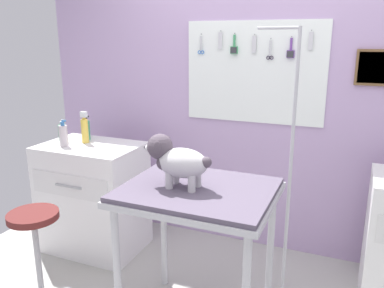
{
  "coord_description": "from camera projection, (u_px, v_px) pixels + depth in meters",
  "views": [
    {
      "loc": [
        0.7,
        -1.85,
        1.75
      ],
      "look_at": [
        -0.15,
        0.16,
        1.16
      ],
      "focal_mm": 36.85,
      "sensor_mm": 36.0,
      "label": 1
    }
  ],
  "objects": [
    {
      "name": "stool",
      "position": [
        35.0,
        229.0,
        2.62
      ],
      "size": [
        0.33,
        0.33,
        0.64
      ],
      "color": "#9E9EA3",
      "rests_on": "ground"
    },
    {
      "name": "spray_bottle_tall",
      "position": [
        85.0,
        129.0,
        3.23
      ],
      "size": [
        0.06,
        0.06,
        0.26
      ],
      "color": "gold",
      "rests_on": "counter_left"
    },
    {
      "name": "grooming_arm",
      "position": [
        288.0,
        187.0,
        2.44
      ],
      "size": [
        0.29,
        0.11,
        1.81
      ],
      "color": "#B7B7BC",
      "rests_on": "ground"
    },
    {
      "name": "pump_bottle_white",
      "position": [
        86.0,
        130.0,
        3.33
      ],
      "size": [
        0.06,
        0.06,
        0.21
      ],
      "color": "#3C9667",
      "rests_on": "counter_left"
    },
    {
      "name": "conditioner_bottle",
      "position": [
        63.0,
        135.0,
        3.12
      ],
      "size": [
        0.07,
        0.07,
        0.22
      ],
      "color": "#B8ADB1",
      "rests_on": "counter_left"
    },
    {
      "name": "spray_bottle_short",
      "position": [
        62.0,
        132.0,
        3.3
      ],
      "size": [
        0.06,
        0.06,
        0.18
      ],
      "color": "#3BA55F",
      "rests_on": "counter_left"
    },
    {
      "name": "counter_left",
      "position": [
        93.0,
        197.0,
        3.3
      ],
      "size": [
        0.8,
        0.58,
        0.91
      ],
      "color": "white",
      "rests_on": "ground"
    },
    {
      "name": "rear_wall_panel",
      "position": [
        263.0,
        113.0,
        3.2
      ],
      "size": [
        4.0,
        0.11,
        2.3
      ],
      "color": "#B598C4",
      "rests_on": "ground"
    },
    {
      "name": "grooming_table",
      "position": [
        198.0,
        203.0,
        2.28
      ],
      "size": [
        0.88,
        0.71,
        0.92
      ],
      "color": "#B7B7BC",
      "rests_on": "ground"
    },
    {
      "name": "dog",
      "position": [
        176.0,
        160.0,
        2.23
      ],
      "size": [
        0.42,
        0.19,
        0.3
      ],
      "color": "silver",
      "rests_on": "grooming_table"
    }
  ]
}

